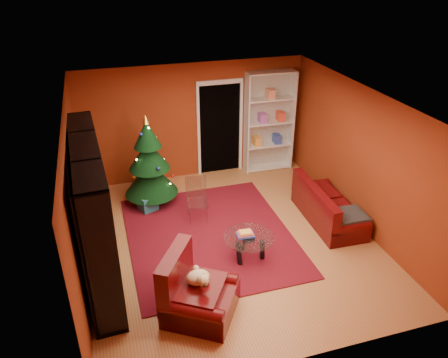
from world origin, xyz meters
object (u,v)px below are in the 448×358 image
object	(u,v)px
gift_box_red	(145,179)
armchair	(201,291)
media_unit	(93,212)
acrylic_chair	(197,203)
gift_box_teal	(147,203)
white_bookshelf	(269,122)
dog	(198,278)
sofa	(330,203)
christmas_tree	(149,162)
rug	(209,235)
coffee_table	(249,247)

from	to	relation	value
gift_box_red	armchair	distance (m)	4.20
media_unit	acrylic_chair	distance (m)	2.24
gift_box_teal	armchair	size ratio (longest dim) A/B	0.31
white_bookshelf	dog	bearing A→B (deg)	-121.55
media_unit	sofa	world-z (taller)	media_unit
christmas_tree	white_bookshelf	xyz separation A→B (m)	(2.89, 0.83, 0.23)
gift_box_teal	sofa	distance (m)	3.59
armchair	acrylic_chair	size ratio (longest dim) A/B	1.32
dog	rug	bearing A→B (deg)	12.69
christmas_tree	gift_box_red	size ratio (longest dim) A/B	8.06
christmas_tree	coffee_table	distance (m)	2.76
christmas_tree	dog	xyz separation A→B (m)	(0.20, -3.27, -0.33)
white_bookshelf	coffee_table	size ratio (longest dim) A/B	2.80
dog	acrylic_chair	world-z (taller)	acrylic_chair
gift_box_teal	armchair	world-z (taller)	armchair
christmas_tree	armchair	distance (m)	3.38
gift_box_red	gift_box_teal	bearing A→B (deg)	-95.27
acrylic_chair	gift_box_teal	bearing A→B (deg)	150.67
white_bookshelf	coffee_table	bearing A→B (deg)	-114.97
dog	sofa	xyz separation A→B (m)	(2.98, 1.61, -0.22)
media_unit	sofa	distance (m)	4.37
rug	white_bookshelf	distance (m)	3.33
gift_box_teal	acrylic_chair	world-z (taller)	acrylic_chair
coffee_table	acrylic_chair	world-z (taller)	acrylic_chair
gift_box_red	christmas_tree	bearing A→B (deg)	-87.69
coffee_table	gift_box_teal	bearing A→B (deg)	125.08
media_unit	white_bookshelf	size ratio (longest dim) A/B	1.22
dog	coffee_table	distance (m)	1.49
media_unit	gift_box_teal	world-z (taller)	media_unit
christmas_tree	coffee_table	world-z (taller)	christmas_tree
armchair	acrylic_chair	world-z (taller)	armchair
christmas_tree	media_unit	bearing A→B (deg)	-119.83
gift_box_teal	white_bookshelf	world-z (taller)	white_bookshelf
dog	armchair	bearing A→B (deg)	-135.00
armchair	coffee_table	xyz separation A→B (m)	(1.09, 1.01, -0.18)
rug	gift_box_red	distance (m)	2.51
gift_box_red	sofa	xyz separation A→B (m)	(3.21, -2.50, 0.26)
gift_box_teal	sofa	xyz separation A→B (m)	(3.31, -1.37, 0.22)
christmas_tree	dog	size ratio (longest dim) A/B	4.82
coffee_table	dog	bearing A→B (deg)	-139.57
media_unit	gift_box_teal	bearing A→B (deg)	56.89
gift_box_red	armchair	size ratio (longest dim) A/B	0.23
coffee_table	armchair	bearing A→B (deg)	-137.15
coffee_table	acrylic_chair	distance (m)	1.51
rug	acrylic_chair	distance (m)	0.69
christmas_tree	acrylic_chair	world-z (taller)	christmas_tree
armchair	sofa	size ratio (longest dim) A/B	0.58
rug	sofa	size ratio (longest dim) A/B	1.92
christmas_tree	white_bookshelf	size ratio (longest dim) A/B	0.80
dog	sofa	distance (m)	3.39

